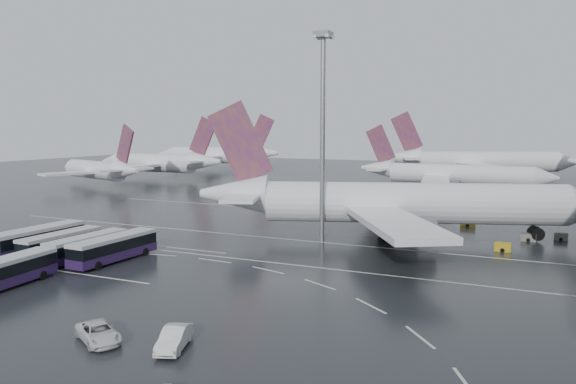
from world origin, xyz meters
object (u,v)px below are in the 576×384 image
at_px(airliner_main, 393,204).
at_px(van_curve_a, 98,333).
at_px(bus_row_near_c, 87,246).
at_px(gse_cart_belly_c, 388,229).
at_px(van_curve_c, 174,338).
at_px(gse_cart_belly_b, 528,237).
at_px(bus_row_near_b, 61,243).
at_px(gse_cart_belly_a, 503,247).
at_px(jet_remote_far, 219,155).
at_px(floodlight_mast, 323,112).
at_px(jet_remote_mid, 161,163).
at_px(bus_row_near_d, 114,247).
at_px(airliner_gate_c, 477,162).
at_px(gse_cart_belly_d, 561,237).
at_px(gse_cart_belly_e, 468,222).
at_px(jet_remote_west, 100,170).
at_px(bus_row_far_b, 3,272).
at_px(airliner_gate_b, 450,175).
at_px(bus_row_near_a, 38,239).

bearing_deg(airliner_main, van_curve_a, -120.67).
distance_m(bus_row_near_c, gse_cart_belly_c, 44.77).
relative_size(van_curve_c, gse_cart_belly_b, 2.35).
xyz_separation_m(bus_row_near_b, gse_cart_belly_a, (52.67, 26.47, -1.05)).
distance_m(jet_remote_far, floodlight_mast, 143.98).
height_order(jet_remote_mid, bus_row_near_d, jet_remote_mid).
bearing_deg(van_curve_c, airliner_gate_c, 68.54).
height_order(airliner_gate_c, gse_cart_belly_d, airliner_gate_c).
bearing_deg(bus_row_near_d, gse_cart_belly_b, -51.27).
bearing_deg(bus_row_near_d, airliner_gate_c, -10.11).
height_order(gse_cart_belly_a, gse_cart_belly_c, gse_cart_belly_c).
distance_m(jet_remote_far, van_curve_a, 178.88).
relative_size(gse_cart_belly_d, gse_cart_belly_e, 0.82).
distance_m(bus_row_near_b, van_curve_a, 33.51).
height_order(bus_row_near_b, bus_row_near_d, bus_row_near_d).
height_order(jet_remote_far, bus_row_near_d, jet_remote_far).
distance_m(jet_remote_west, bus_row_near_d, 94.16).
xyz_separation_m(jet_remote_mid, jet_remote_far, (-4.61, 43.04, 0.47)).
relative_size(jet_remote_far, gse_cart_belly_e, 21.34).
height_order(floodlight_mast, gse_cart_belly_e, floodlight_mast).
height_order(bus_row_far_b, gse_cart_belly_b, bus_row_far_b).
bearing_deg(airliner_gate_c, bus_row_far_b, -120.61).
height_order(jet_remote_mid, jet_remote_far, jet_remote_far).
bearing_deg(jet_remote_west, gse_cart_belly_b, -177.75).
distance_m(airliner_gate_b, airliner_gate_c, 40.67).
xyz_separation_m(airliner_gate_b, airliner_gate_c, (2.67, 40.56, 1.09)).
bearing_deg(jet_remote_mid, bus_row_near_c, 121.11).
bearing_deg(airliner_gate_b, gse_cart_belly_d, -63.51).
height_order(bus_row_near_b, gse_cart_belly_c, bus_row_near_b).
bearing_deg(gse_cart_belly_b, bus_row_near_b, -147.59).
relative_size(floodlight_mast, gse_cart_belly_e, 12.85).
xyz_separation_m(van_curve_a, gse_cart_belly_b, (29.60, 56.39, -0.16)).
bearing_deg(gse_cart_belly_b, gse_cart_belly_a, -108.59).
relative_size(bus_row_near_d, gse_cart_belly_e, 5.57).
bearing_deg(bus_row_near_d, floodlight_mast, -39.23).
height_order(bus_row_near_a, bus_row_far_b, bus_row_near_a).
relative_size(airliner_main, bus_row_near_d, 4.58).
distance_m(jet_remote_far, gse_cart_belly_e, 139.42).
height_order(airliner_main, airliner_gate_b, airliner_main).
bearing_deg(van_curve_c, gse_cart_belly_b, 47.55).
xyz_separation_m(airliner_gate_b, jet_remote_west, (-91.73, -28.01, 0.16)).
distance_m(gse_cart_belly_a, gse_cart_belly_c, 18.51).
bearing_deg(jet_remote_mid, bus_row_far_b, 118.43).
bearing_deg(bus_row_near_a, jet_remote_far, 23.44).
bearing_deg(van_curve_c, bus_row_near_b, 129.13).
bearing_deg(bus_row_near_b, airliner_main, -50.19).
height_order(airliner_gate_c, bus_row_near_c, airliner_gate_c).
relative_size(jet_remote_west, bus_row_far_b, 3.11).
xyz_separation_m(bus_row_near_d, gse_cart_belly_c, (26.49, 32.37, -1.10)).
bearing_deg(floodlight_mast, airliner_gate_b, 84.49).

